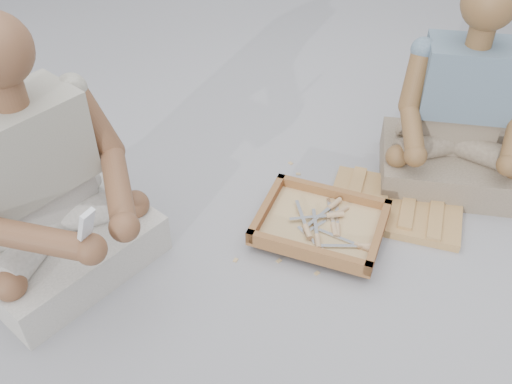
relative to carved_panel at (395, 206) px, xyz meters
The scene contains 27 objects.
ground 0.75m from the carved_panel, 114.71° to the right, with size 60.00×60.00×0.00m, color #9E9EA3.
carved_panel is the anchor object (origin of this frame).
tool_tray 0.36m from the carved_panel, 123.69° to the right, with size 0.55×0.48×0.06m.
chisel_0 0.32m from the carved_panel, 126.16° to the right, with size 0.18×0.15×0.02m.
chisel_1 0.44m from the carved_panel, 122.17° to the right, with size 0.16×0.18×0.02m.
chisel_2 0.29m from the carved_panel, 136.02° to the right, with size 0.06×0.22×0.02m.
chisel_3 0.32m from the carved_panel, 115.30° to the right, with size 0.12×0.20×0.02m.
chisel_4 0.43m from the carved_panel, 113.61° to the right, with size 0.13×0.20×0.02m.
chisel_5 0.27m from the carved_panel, 128.24° to the right, with size 0.09×0.21×0.02m.
chisel_6 0.34m from the carved_panel, 94.18° to the right, with size 0.22×0.02×0.02m.
chisel_7 0.45m from the carved_panel, 105.32° to the right, with size 0.21×0.11×0.02m.
chisel_8 0.34m from the carved_panel, 92.13° to the right, with size 0.20×0.13×0.02m.
chisel_9 0.33m from the carved_panel, 117.13° to the right, with size 0.14×0.19×0.02m.
wood_chip_0 0.11m from the carved_panel, 150.70° to the left, with size 0.02×0.01×0.00m, color tan.
wood_chip_1 0.53m from the carved_panel, behind, with size 0.02×0.01×0.00m, color tan.
wood_chip_2 0.51m from the carved_panel, 102.92° to the right, with size 0.02×0.01×0.00m, color tan.
wood_chip_3 0.16m from the carved_panel, 149.28° to the left, with size 0.02×0.01×0.00m, color tan.
wood_chip_4 0.31m from the carved_panel, 86.73° to the right, with size 0.02×0.01×0.00m, color tan.
wood_chip_5 0.58m from the carved_panel, 117.37° to the right, with size 0.02×0.01×0.00m, color tan.
wood_chip_6 0.72m from the carved_panel, 124.39° to the right, with size 0.02×0.01×0.00m, color tan.
wood_chip_7 0.49m from the carved_panel, 152.90° to the right, with size 0.02×0.01×0.00m, color tan.
wood_chip_8 0.46m from the carved_panel, behind, with size 0.02×0.01×0.00m, color tan.
wood_chip_9 0.41m from the carved_panel, 120.47° to the right, with size 0.02×0.01×0.00m, color tan.
wood_chip_10 0.43m from the carved_panel, 110.36° to the right, with size 0.02×0.01×0.00m, color tan.
craftsman 1.38m from the carved_panel, 135.53° to the right, with size 0.70×0.70×0.98m.
companion 0.45m from the carved_panel, 72.12° to the left, with size 0.71×0.64×0.90m.
mobile_phone 1.31m from the carved_panel, 119.97° to the right, with size 0.06×0.05×0.12m.
Camera 1 is at (0.76, -1.14, 1.63)m, focal length 40.00 mm.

